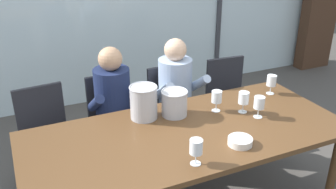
# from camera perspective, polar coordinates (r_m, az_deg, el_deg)

# --- Properties ---
(ground) EXTENTS (14.00, 14.00, 0.00)m
(ground) POSITION_cam_1_polar(r_m,az_deg,el_deg) (3.92, -3.99, -8.45)
(ground) COLOR #4C4742
(window_glass_panel) EXTENTS (7.58, 0.03, 2.60)m
(window_glass_panel) POSITION_cam_1_polar(r_m,az_deg,el_deg) (4.70, -10.72, 13.96)
(window_glass_panel) COLOR silver
(window_glass_panel) RESTS_ON ground
(dining_table) EXTENTS (2.38, 1.04, 0.75)m
(dining_table) POSITION_cam_1_polar(r_m,az_deg,el_deg) (2.78, 3.02, -6.80)
(dining_table) COLOR brown
(dining_table) RESTS_ON ground
(chair_near_curtain) EXTENTS (0.48, 0.48, 0.86)m
(chair_near_curtain) POSITION_cam_1_polar(r_m,az_deg,el_deg) (3.45, -18.25, -4.99)
(chair_near_curtain) COLOR #232328
(chair_near_curtain) RESTS_ON ground
(chair_left_of_center) EXTENTS (0.45, 0.45, 0.86)m
(chair_left_of_center) POSITION_cam_1_polar(r_m,az_deg,el_deg) (3.56, -8.40, -2.97)
(chair_left_of_center) COLOR #232328
(chair_left_of_center) RESTS_ON ground
(chair_center) EXTENTS (0.46, 0.46, 0.86)m
(chair_center) POSITION_cam_1_polar(r_m,az_deg,el_deg) (3.73, 0.56, -1.35)
(chair_center) COLOR #232328
(chair_center) RESTS_ON ground
(chair_right_of_center) EXTENTS (0.47, 0.47, 0.86)m
(chair_right_of_center) POSITION_cam_1_polar(r_m,az_deg,el_deg) (3.99, 9.20, 0.15)
(chair_right_of_center) COLOR #232328
(chair_right_of_center) RESTS_ON ground
(person_navy_polo) EXTENTS (0.47, 0.62, 1.18)m
(person_navy_polo) POSITION_cam_1_polar(r_m,az_deg,el_deg) (3.33, -7.95, -1.58)
(person_navy_polo) COLOR #192347
(person_navy_polo) RESTS_ON ground
(person_pale_blue_shirt) EXTENTS (0.48, 0.63, 1.18)m
(person_pale_blue_shirt) POSITION_cam_1_polar(r_m,az_deg,el_deg) (3.54, 1.68, 0.23)
(person_pale_blue_shirt) COLOR #9EB2D1
(person_pale_blue_shirt) RESTS_ON ground
(ice_bucket_primary) EXTENTS (0.21, 0.21, 0.21)m
(ice_bucket_primary) POSITION_cam_1_polar(r_m,az_deg,el_deg) (2.92, 0.98, -1.25)
(ice_bucket_primary) COLOR #B7B7BC
(ice_bucket_primary) RESTS_ON dining_table
(ice_bucket_secondary) EXTENTS (0.22, 0.22, 0.26)m
(ice_bucket_secondary) POSITION_cam_1_polar(r_m,az_deg,el_deg) (2.87, -3.74, -1.13)
(ice_bucket_secondary) COLOR #B7B7BC
(ice_bucket_secondary) RESTS_ON dining_table
(tasting_bowl) EXTENTS (0.17, 0.17, 0.05)m
(tasting_bowl) POSITION_cam_1_polar(r_m,az_deg,el_deg) (2.62, 10.94, -7.02)
(tasting_bowl) COLOR silver
(tasting_bowl) RESTS_ON dining_table
(wine_glass_by_left_taster) EXTENTS (0.08, 0.08, 0.17)m
(wine_glass_by_left_taster) POSITION_cam_1_polar(r_m,az_deg,el_deg) (3.02, 11.47, -0.64)
(wine_glass_by_left_taster) COLOR silver
(wine_glass_by_left_taster) RESTS_ON dining_table
(wine_glass_near_bucket) EXTENTS (0.08, 0.08, 0.17)m
(wine_glass_near_bucket) POSITION_cam_1_polar(r_m,az_deg,el_deg) (2.96, 13.74, -1.35)
(wine_glass_near_bucket) COLOR silver
(wine_glass_near_bucket) RESTS_ON dining_table
(wine_glass_center_pour) EXTENTS (0.08, 0.08, 0.17)m
(wine_glass_center_pour) POSITION_cam_1_polar(r_m,az_deg,el_deg) (3.41, 15.52, 2.01)
(wine_glass_center_pour) COLOR silver
(wine_glass_center_pour) RESTS_ON dining_table
(wine_glass_by_right_taster) EXTENTS (0.08, 0.08, 0.17)m
(wine_glass_by_right_taster) POSITION_cam_1_polar(r_m,az_deg,el_deg) (3.00, 7.43, -0.47)
(wine_glass_by_right_taster) COLOR silver
(wine_glass_by_right_taster) RESTS_ON dining_table
(wine_glass_spare_empty) EXTENTS (0.08, 0.08, 0.17)m
(wine_glass_spare_empty) POSITION_cam_1_polar(r_m,az_deg,el_deg) (2.34, 4.31, -8.11)
(wine_glass_spare_empty) COLOR silver
(wine_glass_spare_empty) RESTS_ON dining_table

